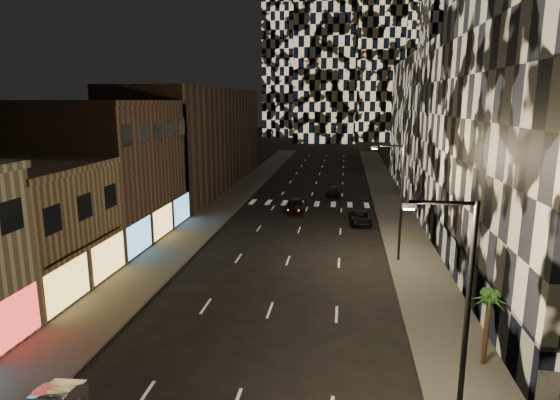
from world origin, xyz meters
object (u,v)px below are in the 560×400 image
(streetlight_near, at_px, (461,307))
(car_dark_oncoming, at_px, (334,191))
(streetlight_far, at_px, (399,195))
(palm_tree, at_px, (489,303))
(car_dark_rightlane, at_px, (361,218))
(car_dark_midlane, at_px, (296,205))

(streetlight_near, distance_m, car_dark_oncoming, 46.09)
(streetlight_near, relative_size, streetlight_far, 1.00)
(car_dark_oncoming, distance_m, palm_tree, 40.95)
(streetlight_near, relative_size, car_dark_rightlane, 1.98)
(car_dark_midlane, height_order, car_dark_oncoming, car_dark_midlane)
(car_dark_rightlane, bearing_deg, palm_tree, -81.71)
(car_dark_midlane, relative_size, palm_tree, 1.21)
(car_dark_midlane, bearing_deg, streetlight_far, -63.97)
(car_dark_midlane, bearing_deg, car_dark_oncoming, 62.18)
(car_dark_oncoming, xyz_separation_m, palm_tree, (8.07, -40.06, 2.58))
(car_dark_oncoming, distance_m, car_dark_rightlane, 14.70)
(streetlight_near, height_order, streetlight_far, same)
(streetlight_far, distance_m, car_dark_rightlane, 12.33)
(streetlight_near, xyz_separation_m, car_dark_oncoming, (-5.40, 45.53, -4.71))
(car_dark_oncoming, xyz_separation_m, car_dark_rightlane, (3.03, -14.38, -0.01))
(streetlight_far, bearing_deg, car_dark_rightlane, 102.01)
(car_dark_oncoming, relative_size, palm_tree, 1.19)
(car_dark_rightlane, xyz_separation_m, palm_tree, (5.04, -25.68, 2.59))
(streetlight_far, height_order, car_dark_midlane, streetlight_far)
(car_dark_midlane, bearing_deg, palm_tree, -73.39)
(car_dark_rightlane, height_order, palm_tree, palm_tree)
(streetlight_near, bearing_deg, car_dark_rightlane, 94.35)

